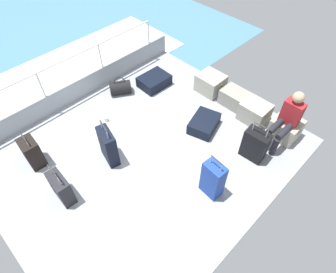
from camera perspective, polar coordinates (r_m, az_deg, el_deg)
The scene contains 18 objects.
ground_plane at distance 5.38m, azimuth -4.22°, elevation -3.24°, with size 4.40×5.20×0.06m, color gray.
gunwale_port at distance 6.55m, azimuth -17.37°, elevation 8.92°, with size 0.06×5.20×0.45m, color gray.
railing_port at distance 6.23m, azimuth -18.55°, elevation 12.82°, with size 0.04×4.20×1.02m.
sea_wake at distance 7.97m, azimuth -22.06°, elevation 10.14°, with size 12.00×12.00×0.01m.
cargo_crate_0 at distance 6.52m, azimuth 8.43°, elevation 10.38°, with size 0.58×0.50×0.40m.
cargo_crate_1 at distance 6.27m, azimuth 13.24°, elevation 7.28°, with size 0.65×0.41×0.35m.
cargo_crate_2 at distance 6.02m, azimuth 16.77°, elevation 4.64°, with size 0.57×0.46×0.41m.
cargo_crate_3 at distance 5.90m, azimuth 22.24°, elevation 1.54°, with size 0.54×0.48×0.40m.
passenger_seated at distance 5.51m, azimuth 22.45°, elevation 3.23°, with size 0.34×0.66×1.10m.
suitcase_0 at distance 4.64m, azimuth 8.86°, elevation -8.35°, with size 0.36×0.25×0.86m.
suitcase_1 at distance 6.66m, azimuth -2.75°, elevation 10.92°, with size 0.53×0.68×0.24m.
suitcase_2 at distance 5.51m, azimuth -25.30°, elevation -2.89°, with size 0.39×0.28×0.69m.
suitcase_3 at distance 5.70m, azimuth 7.13°, elevation 2.57°, with size 0.63×0.74×0.23m.
suitcase_4 at distance 4.90m, azimuth -20.38°, elevation -9.49°, with size 0.47×0.23×0.74m.
suitcase_5 at distance 5.09m, azimuth -11.73°, elevation -1.90°, with size 0.48×0.30×0.87m.
suitcase_6 at distance 5.28m, azimuth 16.82°, elevation -1.59°, with size 0.44×0.28×0.80m.
duffel_bag at distance 6.51m, azimuth -9.41°, elevation 9.54°, with size 0.49×0.54×0.42m.
paper_cup at distance 5.98m, azimuth -12.15°, elevation 3.42°, with size 0.08×0.08×0.10m, color white.
Camera 1 is at (2.61, -2.06, 4.20)m, focal length 30.80 mm.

